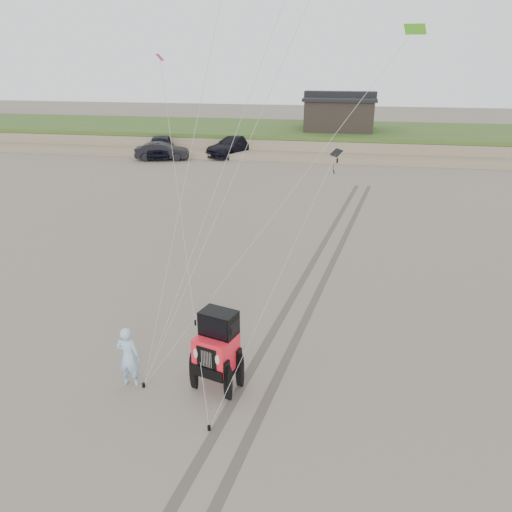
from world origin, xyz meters
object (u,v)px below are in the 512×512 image
Objects in this scene: cabin at (339,112)px; truck_b at (162,151)px; truck_a at (160,146)px; truck_c at (234,145)px; jeep at (217,359)px; man at (128,357)px.

truck_b is (-14.08, -8.01, -2.52)m from cabin.
truck_a is 0.88× the size of truck_c.
truck_a is 1.18× the size of truck_b.
truck_a is (-14.74, -6.61, -2.36)m from cabin.
jeep is at bearing -48.94° from truck_c.
truck_a reaches higher than truck_b.
truck_c reaches higher than man.
truck_a is at bearing -155.85° from cabin.
truck_a reaches higher than jeep.
truck_a is 1.11× the size of jeep.
cabin is 37.45m from man.
truck_c is 32.49m from jeep.
truck_b is 0.74× the size of truck_c.
truck_c is at bearing 118.56° from jeep.
man is (9.72, -29.10, 0.13)m from truck_b.
truck_b is 0.94× the size of jeep.
jeep is at bearing -169.57° from truck_b.
truck_b is (0.66, -1.40, -0.16)m from truck_a.
cabin is 16.40m from truck_b.
jeep is (11.99, -28.83, 0.15)m from truck_b.
truck_a is 3.03× the size of man.
jeep reaches higher than truck_c.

